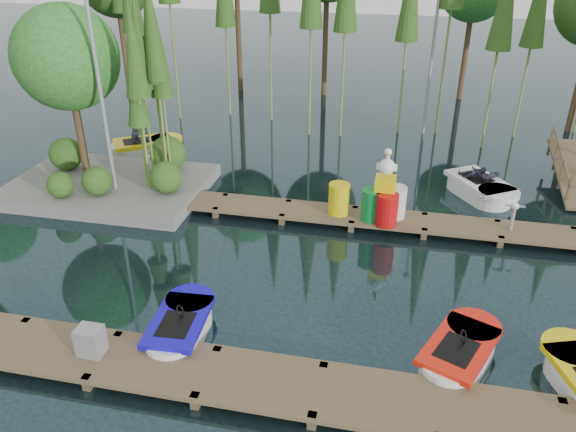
% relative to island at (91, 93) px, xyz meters
% --- Properties ---
extents(ground_plane, '(90.00, 90.00, 0.00)m').
position_rel_island_xyz_m(ground_plane, '(6.30, -3.29, -3.18)').
color(ground_plane, '#1C2F35').
extents(near_dock, '(18.00, 1.50, 0.50)m').
position_rel_island_xyz_m(near_dock, '(6.30, -7.79, -2.95)').
color(near_dock, brown).
rests_on(near_dock, ground).
extents(far_dock, '(15.00, 1.20, 0.50)m').
position_rel_island_xyz_m(far_dock, '(7.30, -0.79, -2.95)').
color(far_dock, brown).
rests_on(far_dock, ground).
extents(island, '(6.20, 4.20, 6.75)m').
position_rel_island_xyz_m(island, '(0.00, 0.00, 0.00)').
color(island, slate).
rests_on(island, ground).
extents(lamp_island, '(0.30, 0.30, 7.25)m').
position_rel_island_xyz_m(lamp_island, '(0.80, -0.79, 1.08)').
color(lamp_island, gray).
rests_on(lamp_island, ground).
extents(lamp_rear, '(0.30, 0.30, 7.25)m').
position_rel_island_xyz_m(lamp_rear, '(10.30, 7.71, 1.08)').
color(lamp_rear, gray).
rests_on(lamp_rear, ground).
extents(boat_blue, '(1.21, 2.43, 0.80)m').
position_rel_island_xyz_m(boat_blue, '(5.30, -6.62, -2.95)').
color(boat_blue, white).
rests_on(boat_blue, ground).
extents(boat_red, '(1.98, 2.66, 0.82)m').
position_rel_island_xyz_m(boat_red, '(11.02, -6.21, -2.95)').
color(boat_red, white).
rests_on(boat_red, ground).
extents(boat_yellow_far, '(2.93, 2.48, 1.35)m').
position_rel_island_xyz_m(boat_yellow_far, '(-0.02, 3.03, -2.90)').
color(boat_yellow_far, white).
rests_on(boat_yellow_far, ground).
extents(boat_white_far, '(2.55, 2.98, 1.30)m').
position_rel_island_xyz_m(boat_white_far, '(12.07, 1.88, -2.89)').
color(boat_white_far, white).
rests_on(boat_white_far, ground).
extents(utility_cabinet, '(0.49, 0.41, 0.60)m').
position_rel_island_xyz_m(utility_cabinet, '(3.94, -7.79, -2.59)').
color(utility_cabinet, gray).
rests_on(utility_cabinet, near_dock).
extents(yellow_barrel, '(0.61, 0.61, 0.92)m').
position_rel_island_xyz_m(yellow_barrel, '(7.87, -0.79, -2.42)').
color(yellow_barrel, yellow).
rests_on(yellow_barrel, far_dock).
extents(drum_cluster, '(1.24, 1.14, 2.14)m').
position_rel_island_xyz_m(drum_cluster, '(9.18, -0.95, -2.26)').
color(drum_cluster, '#0D752D').
rests_on(drum_cluster, far_dock).
extents(seagull_post, '(0.52, 0.28, 0.83)m').
position_rel_island_xyz_m(seagull_post, '(12.65, -0.79, -2.32)').
color(seagull_post, gray).
rests_on(seagull_post, far_dock).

